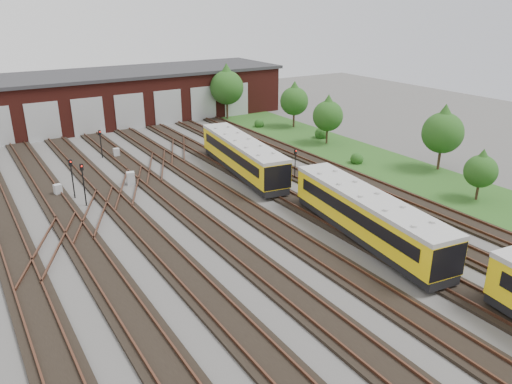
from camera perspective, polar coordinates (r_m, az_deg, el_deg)
ground at (r=33.38m, az=0.20°, el=-5.51°), size 120.00×120.00×0.00m
track_network at (r=33.70m, az=-0.58°, el=-5.04°), size 30.40×70.00×0.33m
maintenance_shed at (r=68.15m, az=-18.36°, el=10.10°), size 51.00×12.50×6.35m
grass_verge at (r=51.83m, az=12.16°, el=3.86°), size 8.00×55.00×0.05m
metro_train at (r=33.30m, az=12.62°, el=-2.65°), size 4.37×46.37×2.93m
signal_mast_0 at (r=40.24m, az=-19.15°, el=1.36°), size 0.25×0.24×3.41m
signal_mast_1 at (r=42.25m, az=-20.31°, el=1.97°), size 0.29×0.27×3.22m
signal_mast_2 at (r=52.59m, az=-17.35°, el=5.68°), size 0.27×0.26×2.86m
signal_mast_3 at (r=43.99m, az=4.51°, el=3.62°), size 0.22×0.21×2.81m
relay_cabinet_1 at (r=44.48m, az=-14.12°, el=1.55°), size 0.76×0.68×1.11m
relay_cabinet_2 at (r=43.73m, az=-21.69°, el=0.21°), size 0.66×0.58×0.96m
relay_cabinet_3 at (r=52.69m, az=-15.66°, el=4.34°), size 0.59×0.50×0.94m
relay_cabinet_4 at (r=56.17m, az=-2.23°, el=6.14°), size 0.65×0.57×0.96m
tree_0 at (r=67.20m, az=-3.37°, el=12.28°), size 4.43×4.43×7.34m
tree_1 at (r=62.73m, az=4.40°, el=10.70°), size 3.49×3.49×5.78m
tree_2 at (r=55.54m, az=8.23°, el=9.00°), size 3.32×3.32×5.50m
tree_3 at (r=42.75m, az=24.35°, el=2.57°), size 2.57×2.57×4.27m
tree_4 at (r=49.07m, az=20.62°, el=6.87°), size 3.78×3.78×6.26m
bush_0 at (r=49.71m, az=11.46°, el=3.91°), size 1.26×1.26×1.26m
bush_1 at (r=63.23m, az=0.36°, el=7.96°), size 1.21×1.21×1.21m
bush_2 at (r=58.45m, az=7.47°, el=6.82°), size 1.47×1.47×1.47m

